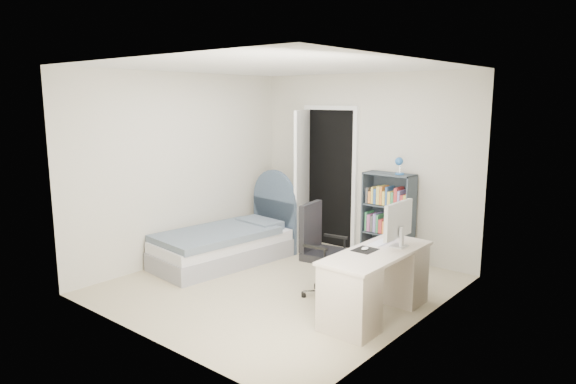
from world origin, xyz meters
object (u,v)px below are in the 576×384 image
Objects in this scene: nightstand at (292,216)px; bookcase at (388,222)px; bed at (228,242)px; office_chair at (320,246)px; floor_lamp at (298,207)px; desk at (377,280)px.

bookcase is (1.66, -0.00, 0.16)m from nightstand.
bookcase is (1.65, 1.36, 0.29)m from bed.
office_chair reaches higher than nightstand.
nightstand is at bearing 137.30° from office_chair.
floor_lamp is at bearing -35.52° from nightstand.
desk is at bearing -6.03° from bed.
nightstand is at bearing 90.45° from bed.
office_chair is at bearing -44.00° from floor_lamp.
bookcase reaches higher than desk.
nightstand is 2.28m from office_chair.
desk is (0.77, -1.62, -0.18)m from bookcase.
bed is 1.37m from nightstand.
bed reaches higher than nightstand.
nightstand is at bearing 146.32° from desk.
desk is at bearing -33.43° from floor_lamp.
floor_lamp is at bearing 136.00° from office_chair.
bed is at bearing 173.97° from desk.
floor_lamp reaches higher than nightstand.
office_chair is at bearing 174.16° from desk.
floor_lamp is at bearing 146.57° from desk.
office_chair is (0.01, -1.54, 0.02)m from bookcase.
bookcase is at bearing 115.37° from desk.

